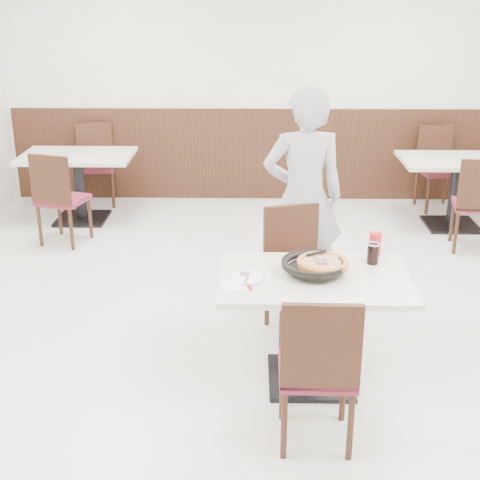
{
  "coord_description": "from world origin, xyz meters",
  "views": [
    {
      "loc": [
        -0.08,
        -4.43,
        2.44
      ],
      "look_at": [
        -0.16,
        -0.3,
        0.88
      ],
      "focal_mm": 50.0,
      "sensor_mm": 36.0,
      "label": 1
    }
  ],
  "objects_px": {
    "chair_near": "(317,366)",
    "bg_table_left": "(80,187)",
    "main_table": "(312,330)",
    "diner_person": "(303,198)",
    "cola_glass": "(373,254)",
    "red_cup": "(375,244)",
    "bg_chair_left_near": "(63,197)",
    "bg_chair_left_far": "(96,166)",
    "bg_chair_right_far": "(439,169)",
    "bg_table_right": "(454,193)",
    "side_plate": "(246,278)",
    "bg_chair_right_near": "(476,203)",
    "chair_far": "(298,275)",
    "pizza": "(323,265)",
    "pizza_pan": "(314,268)"
  },
  "relations": [
    {
      "from": "chair_near",
      "to": "bg_table_left",
      "type": "bearing_deg",
      "value": 121.61
    },
    {
      "from": "main_table",
      "to": "diner_person",
      "type": "xyz_separation_m",
      "value": [
        0.01,
        1.23,
        0.51
      ]
    },
    {
      "from": "chair_near",
      "to": "cola_glass",
      "type": "height_order",
      "value": "chair_near"
    },
    {
      "from": "red_cup",
      "to": "bg_chair_left_near",
      "type": "xyz_separation_m",
      "value": [
        -2.72,
        2.17,
        -0.35
      ]
    },
    {
      "from": "bg_chair_left_far",
      "to": "red_cup",
      "type": "bearing_deg",
      "value": 116.3
    },
    {
      "from": "main_table",
      "to": "red_cup",
      "type": "relative_size",
      "value": 7.5
    },
    {
      "from": "bg_chair_left_near",
      "to": "bg_chair_right_far",
      "type": "height_order",
      "value": "same"
    },
    {
      "from": "chair_near",
      "to": "bg_chair_left_far",
      "type": "bearing_deg",
      "value": 117.63
    },
    {
      "from": "bg_table_left",
      "to": "bg_table_right",
      "type": "height_order",
      "value": "same"
    },
    {
      "from": "diner_person",
      "to": "bg_table_right",
      "type": "bearing_deg",
      "value": -140.14
    },
    {
      "from": "chair_near",
      "to": "bg_chair_right_far",
      "type": "distance_m",
      "value": 4.67
    },
    {
      "from": "side_plate",
      "to": "bg_chair_right_near",
      "type": "bearing_deg",
      "value": 48.07
    },
    {
      "from": "main_table",
      "to": "chair_near",
      "type": "height_order",
      "value": "chair_near"
    },
    {
      "from": "chair_near",
      "to": "chair_far",
      "type": "height_order",
      "value": "same"
    },
    {
      "from": "pizza",
      "to": "bg_chair_left_far",
      "type": "distance_m",
      "value": 4.42
    },
    {
      "from": "bg_chair_right_near",
      "to": "bg_table_left",
      "type": "bearing_deg",
      "value": 178.69
    },
    {
      "from": "chair_far",
      "to": "pizza",
      "type": "bearing_deg",
      "value": 84.03
    },
    {
      "from": "red_cup",
      "to": "bg_table_left",
      "type": "relative_size",
      "value": 0.13
    },
    {
      "from": "diner_person",
      "to": "side_plate",
      "type": "bearing_deg",
      "value": 64.5
    },
    {
      "from": "main_table",
      "to": "bg_table_right",
      "type": "relative_size",
      "value": 1.0
    },
    {
      "from": "diner_person",
      "to": "bg_chair_right_far",
      "type": "height_order",
      "value": "diner_person"
    },
    {
      "from": "cola_glass",
      "to": "diner_person",
      "type": "distance_m",
      "value": 1.08
    },
    {
      "from": "pizza_pan",
      "to": "bg_chair_right_near",
      "type": "bearing_deg",
      "value": 52.93
    },
    {
      "from": "chair_far",
      "to": "bg_table_left",
      "type": "height_order",
      "value": "chair_far"
    },
    {
      "from": "bg_chair_right_near",
      "to": "side_plate",
      "type": "bearing_deg",
      "value": -122.06
    },
    {
      "from": "pizza_pan",
      "to": "diner_person",
      "type": "xyz_separation_m",
      "value": [
        0.02,
        1.19,
        0.09
      ]
    },
    {
      "from": "chair_far",
      "to": "bg_chair_left_near",
      "type": "bearing_deg",
      "value": -56.0
    },
    {
      "from": "pizza_pan",
      "to": "pizza",
      "type": "distance_m",
      "value": 0.06
    },
    {
      "from": "side_plate",
      "to": "bg_chair_left_far",
      "type": "relative_size",
      "value": 0.21
    },
    {
      "from": "chair_far",
      "to": "bg_table_left",
      "type": "relative_size",
      "value": 0.79
    },
    {
      "from": "bg_table_left",
      "to": "side_plate",
      "type": "bearing_deg",
      "value": -60.33
    },
    {
      "from": "chair_near",
      "to": "cola_glass",
      "type": "bearing_deg",
      "value": 63.92
    },
    {
      "from": "pizza_pan",
      "to": "cola_glass",
      "type": "xyz_separation_m",
      "value": [
        0.4,
        0.18,
        0.02
      ]
    },
    {
      "from": "bg_chair_left_far",
      "to": "bg_chair_right_near",
      "type": "height_order",
      "value": "same"
    },
    {
      "from": "main_table",
      "to": "bg_chair_right_near",
      "type": "bearing_deg",
      "value": 53.43
    },
    {
      "from": "bg_table_left",
      "to": "bg_chair_left_far",
      "type": "bearing_deg",
      "value": 84.55
    },
    {
      "from": "bg_chair_right_far",
      "to": "side_plate",
      "type": "bearing_deg",
      "value": 51.46
    },
    {
      "from": "chair_far",
      "to": "red_cup",
      "type": "distance_m",
      "value": 0.67
    },
    {
      "from": "main_table",
      "to": "bg_table_right",
      "type": "height_order",
      "value": "same"
    },
    {
      "from": "bg_table_left",
      "to": "bg_chair_right_near",
      "type": "height_order",
      "value": "bg_chair_right_near"
    },
    {
      "from": "chair_far",
      "to": "pizza_pan",
      "type": "distance_m",
      "value": 0.69
    },
    {
      "from": "chair_far",
      "to": "bg_table_left",
      "type": "distance_m",
      "value": 3.42
    },
    {
      "from": "diner_person",
      "to": "bg_chair_right_near",
      "type": "distance_m",
      "value": 2.18
    },
    {
      "from": "bg_table_right",
      "to": "bg_chair_left_near",
      "type": "bearing_deg",
      "value": -172.19
    },
    {
      "from": "pizza_pan",
      "to": "side_plate",
      "type": "xyz_separation_m",
      "value": [
        -0.42,
        -0.09,
        -0.03
      ]
    },
    {
      "from": "cola_glass",
      "to": "bg_table_right",
      "type": "distance_m",
      "value": 3.22
    },
    {
      "from": "pizza_pan",
      "to": "red_cup",
      "type": "bearing_deg",
      "value": 36.16
    },
    {
      "from": "main_table",
      "to": "chair_far",
      "type": "bearing_deg",
      "value": 94.5
    },
    {
      "from": "chair_far",
      "to": "bg_chair_right_near",
      "type": "distance_m",
      "value": 2.56
    },
    {
      "from": "bg_chair_left_far",
      "to": "chair_far",
      "type": "bearing_deg",
      "value": 113.22
    }
  ]
}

